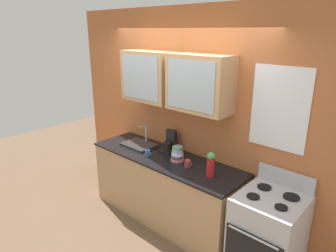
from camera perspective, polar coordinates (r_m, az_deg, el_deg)
ground_plane at (r=4.33m, az=-0.61°, el=-16.97°), size 10.00×10.00×0.00m
back_wall_unit at (r=3.91m, az=2.70°, el=3.58°), size 4.12×0.47×2.77m
counter at (r=4.08m, az=-0.63°, el=-11.74°), size 2.19×0.68×0.91m
stove_range at (r=3.42m, az=18.52°, el=-19.27°), size 0.62×0.70×1.09m
sink_faucet at (r=4.25m, az=-5.51°, el=-3.48°), size 0.46×0.34×0.28m
bowl_stack at (r=3.74m, az=1.82°, el=-5.44°), size 0.17×0.17×0.19m
vase at (r=3.36m, az=8.18°, el=-7.22°), size 0.09×0.09×0.29m
cup_near_sink at (r=3.90m, az=-3.88°, el=-5.17°), size 0.11×0.08×0.08m
cup_near_bowls at (r=3.60m, az=3.80°, el=-7.17°), size 0.11×0.07×0.09m
coffee_maker at (r=4.01m, az=0.30°, el=-3.41°), size 0.17×0.20×0.29m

